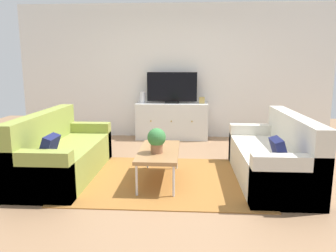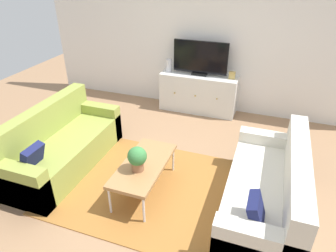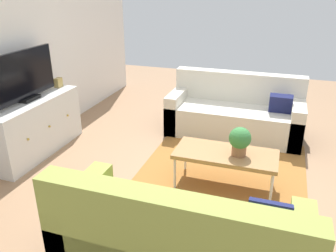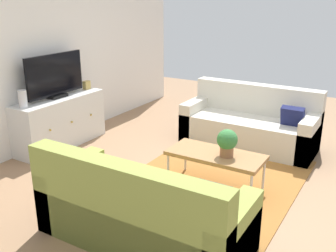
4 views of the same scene
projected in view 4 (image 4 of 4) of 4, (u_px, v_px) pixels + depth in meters
ground_plane at (200, 180)px, 4.71m from camera, size 10.00×10.00×0.00m
wall_back at (42, 52)px, 5.51m from camera, size 6.40×0.12×2.70m
area_rug at (212, 182)px, 4.63m from camera, size 2.50×1.90×0.01m
couch_left_side at (139, 216)px, 3.40m from camera, size 0.80×1.89×0.87m
couch_right_side at (251, 126)px, 5.72m from camera, size 0.80×1.89×0.87m
coffee_table at (216, 156)px, 4.41m from camera, size 0.51×1.09×0.42m
potted_plant at (227, 142)px, 4.27m from camera, size 0.23×0.23×0.31m
tv_console at (60, 122)px, 5.67m from camera, size 1.44×0.47×0.73m
flat_screen_tv at (55, 76)px, 5.46m from camera, size 1.00×0.16×0.62m
glass_vase at (23, 99)px, 5.03m from camera, size 0.11×0.11×0.23m
mantel_clock at (87, 85)px, 6.02m from camera, size 0.11×0.07×0.13m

